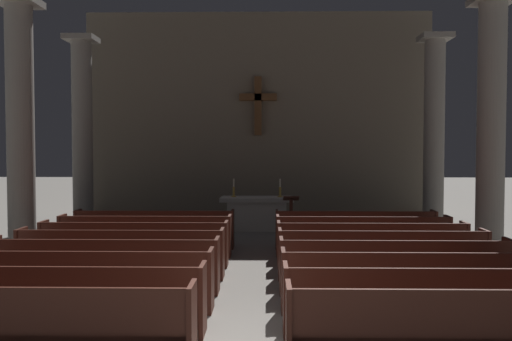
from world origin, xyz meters
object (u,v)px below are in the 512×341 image
at_px(pew_right_row_1, 460,327).
at_px(column_left_second, 20,131).
at_px(pew_left_row_1, 23,324).
at_px(column_right_second, 491,131).
at_px(pew_left_row_2, 58,299).
at_px(column_left_third, 82,136).
at_px(pew_right_row_3, 411,281).
at_px(pew_right_row_6, 371,244).
at_px(pew_right_row_5, 382,254).
at_px(candlestick_right, 280,191).
at_px(pew_left_row_7, 145,236).
at_px(pew_right_row_8, 355,229).
at_px(pew_left_row_8, 155,229).
at_px(pew_right_row_7, 363,236).
at_px(candlestick_left, 234,191).
at_px(pew_right_row_2, 432,301).
at_px(pew_left_row_5, 121,253).
at_px(altar, 257,213).
at_px(pew_right_row_4, 395,266).
at_px(column_right_third, 434,135).
at_px(pew_left_row_3, 84,280).
at_px(pew_left_row_4, 105,265).
at_px(lectern, 291,217).

bearing_deg(pew_right_row_1, column_left_second, 140.93).
xyz_separation_m(pew_left_row_1, column_left_second, (-2.89, 6.38, 2.39)).
bearing_deg(column_left_second, column_right_second, 0.00).
height_order(pew_left_row_2, column_left_third, column_left_third).
height_order(pew_right_row_3, pew_right_row_6, same).
bearing_deg(pew_right_row_5, candlestick_right, 106.21).
distance_m(pew_left_row_7, column_right_second, 8.22).
relative_size(pew_right_row_8, candlestick_right, 7.14).
height_order(pew_left_row_8, pew_right_row_7, same).
relative_size(pew_right_row_8, candlestick_left, 7.14).
height_order(pew_right_row_5, pew_right_row_8, same).
xyz_separation_m(pew_right_row_2, pew_right_row_5, (0.00, 3.15, 0.00)).
bearing_deg(pew_left_row_5, pew_right_row_3, -22.90).
relative_size(pew_right_row_7, pew_right_row_8, 1.00).
bearing_deg(pew_left_row_2, column_left_second, 118.46).
relative_size(column_left_third, candlestick_left, 10.74).
relative_size(pew_right_row_1, candlestick_left, 7.14).
relative_size(pew_left_row_8, altar, 1.79).
distance_m(pew_right_row_4, pew_right_row_7, 3.15).
relative_size(column_right_third, altar, 2.69).
height_order(pew_left_row_5, pew_right_row_1, same).
bearing_deg(pew_right_row_4, pew_left_row_7, 147.64).
bearing_deg(pew_left_row_7, candlestick_right, 51.74).
height_order(pew_right_row_8, column_right_second, column_right_second).
xyz_separation_m(pew_right_row_2, altar, (-2.49, 9.29, 0.06)).
height_order(pew_right_row_7, column_right_third, column_right_third).
relative_size(pew_right_row_3, pew_right_row_5, 1.00).
distance_m(pew_left_row_5, pew_right_row_3, 5.40).
relative_size(pew_right_row_6, altar, 1.79).
distance_m(pew_left_row_3, candlestick_right, 8.86).
height_order(pew_left_row_1, pew_left_row_5, same).
bearing_deg(pew_right_row_5, pew_left_row_8, 147.64).
xyz_separation_m(pew_left_row_1, pew_right_row_7, (4.97, 6.30, 0.00)).
bearing_deg(pew_right_row_8, pew_left_row_2, -128.27).
height_order(pew_left_row_4, lectern, lectern).
bearing_deg(pew_left_row_2, pew_right_row_8, 51.73).
bearing_deg(pew_right_row_5, pew_right_row_1, -90.00).
height_order(pew_right_row_6, altar, altar).
distance_m(pew_right_row_5, pew_right_row_6, 1.05).
relative_size(pew_right_row_7, lectern, 3.41).
distance_m(pew_right_row_5, column_right_third, 7.43).
height_order(pew_left_row_7, candlestick_right, candlestick_right).
distance_m(pew_left_row_8, pew_right_row_3, 7.23).
relative_size(pew_right_row_1, column_right_second, 0.67).
height_order(pew_left_row_4, column_left_second, column_left_second).
bearing_deg(column_left_second, pew_left_row_3, -55.98).
bearing_deg(candlestick_left, pew_right_row_8, -43.18).
height_order(pew_left_row_2, pew_left_row_4, same).
relative_size(pew_left_row_8, pew_right_row_5, 1.00).
distance_m(pew_left_row_3, column_right_third, 11.83).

